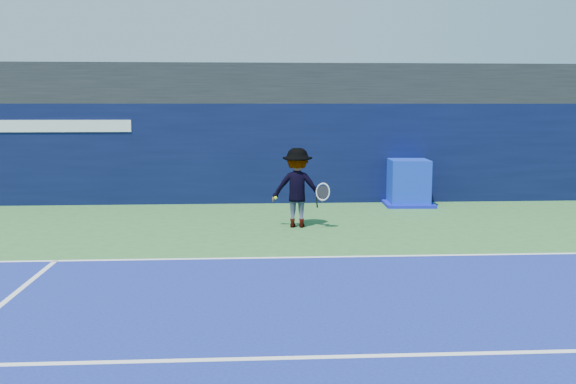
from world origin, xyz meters
name	(u,v)px	position (x,y,z in m)	size (l,w,h in m)	color
ground	(337,305)	(0.00, 0.00, 0.00)	(80.00, 80.00, 0.00)	#326D31
baseline	(316,257)	(0.00, 3.00, 0.01)	(24.00, 0.10, 0.01)	white
service_line	(360,356)	(0.00, -2.00, 0.01)	(24.00, 0.10, 0.01)	white
stadium_band	(289,85)	(0.00, 11.50, 3.60)	(36.00, 3.00, 1.20)	black
back_wall_assembly	(291,153)	(0.00, 10.50, 1.50)	(36.00, 1.03, 3.00)	black
equipment_cart	(408,184)	(3.43, 9.43, 0.62)	(1.49, 1.49, 1.36)	#0D2BC2
tennis_player	(297,188)	(-0.12, 6.21, 0.96)	(1.44, 0.89, 1.93)	silver
tennis_ball	(276,198)	(-0.72, 4.60, 0.96)	(0.07, 0.07, 0.07)	#B3E119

